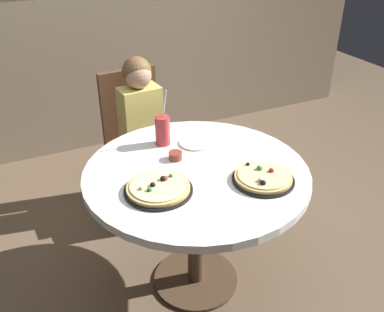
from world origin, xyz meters
TOP-DOWN VIEW (x-y plane):
  - ground_plane at (0.00, 0.00)m, footprint 8.00×8.00m
  - dining_table at (0.00, 0.00)m, footprint 1.11×1.11m
  - chair_wooden at (-0.01, 0.94)m, footprint 0.43×0.43m
  - diner_child at (0.01, 0.76)m, footprint 0.28×0.42m
  - pizza_veggie at (0.24, -0.23)m, footprint 0.29×0.29m
  - pizza_cheese at (-0.24, -0.10)m, footprint 0.31×0.31m
  - soda_cup at (-0.05, 0.32)m, footprint 0.08×0.08m
  - sauce_bowl at (-0.05, 0.14)m, footprint 0.07×0.07m
  - plate_small at (0.11, 0.24)m, footprint 0.18×0.18m

SIDE VIEW (x-z plane):
  - ground_plane at x=0.00m, z-range 0.00..0.00m
  - diner_child at x=0.01m, z-range -0.06..1.02m
  - chair_wooden at x=-0.01m, z-range 0.06..1.01m
  - dining_table at x=0.00m, z-range 0.27..1.02m
  - plate_small at x=0.11m, z-range 0.75..0.76m
  - pizza_cheese at x=-0.24m, z-range 0.74..0.79m
  - pizza_veggie at x=0.24m, z-range 0.74..0.79m
  - sauce_bowl at x=-0.05m, z-range 0.75..0.79m
  - soda_cup at x=-0.05m, z-range 0.68..0.99m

